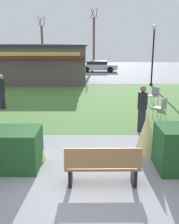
% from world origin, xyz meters
% --- Properties ---
extents(ground_plane, '(80.00, 80.00, 0.00)m').
position_xyz_m(ground_plane, '(0.00, 0.00, 0.00)').
color(ground_plane, gray).
extents(lawn_patch, '(36.00, 12.00, 0.01)m').
position_xyz_m(lawn_patch, '(0.00, 9.47, 0.00)').
color(lawn_patch, '#4C7A38').
rests_on(lawn_patch, ground_plane).
extents(park_bench, '(1.70, 0.54, 0.95)m').
position_xyz_m(park_bench, '(0.53, 0.07, 0.48)').
color(park_bench, olive).
rests_on(park_bench, ground_plane).
extents(ornamental_grass_behind_left, '(0.64, 0.64, 1.01)m').
position_xyz_m(ornamental_grass_behind_left, '(-1.28, 1.40, 0.51)').
color(ornamental_grass_behind_left, '#D1BC7F').
rests_on(ornamental_grass_behind_left, ground_plane).
extents(ornamental_grass_behind_right, '(0.69, 0.69, 1.22)m').
position_xyz_m(ornamental_grass_behind_right, '(1.88, 1.84, 0.61)').
color(ornamental_grass_behind_right, '#D1BC7F').
rests_on(ornamental_grass_behind_right, ground_plane).
extents(lamppost_far, '(0.36, 0.36, 4.46)m').
position_xyz_m(lamppost_far, '(4.93, 14.56, 2.79)').
color(lamppost_far, black).
rests_on(lamppost_far, ground_plane).
extents(food_kiosk, '(7.39, 4.08, 3.07)m').
position_xyz_m(food_kiosk, '(-3.64, 16.04, 1.55)').
color(food_kiosk, '#594C47').
rests_on(food_kiosk, ground_plane).
extents(cafe_chair_west, '(0.62, 0.62, 0.89)m').
position_xyz_m(cafe_chair_west, '(3.31, 5.57, 0.53)').
color(cafe_chair_west, gray).
rests_on(cafe_chair_west, ground_plane).
extents(cafe_chair_center, '(0.62, 0.62, 0.89)m').
position_xyz_m(cafe_chair_center, '(3.66, 8.36, 0.53)').
color(cafe_chair_center, gray).
rests_on(cafe_chair_center, ground_plane).
extents(person_strolling, '(0.34, 0.34, 1.69)m').
position_xyz_m(person_strolling, '(-4.08, 7.36, 0.86)').
color(person_strolling, '#23232D').
rests_on(person_strolling, ground_plane).
extents(person_standing, '(0.34, 0.34, 1.69)m').
position_xyz_m(person_standing, '(2.13, 3.85, 0.86)').
color(person_standing, '#23232D').
rests_on(person_standing, ground_plane).
extents(parked_car_west_slot, '(4.27, 2.19, 1.20)m').
position_xyz_m(parked_car_west_slot, '(-4.14, 24.58, 0.64)').
color(parked_car_west_slot, black).
rests_on(parked_car_west_slot, ground_plane).
extents(parked_car_center_slot, '(4.24, 2.13, 1.20)m').
position_xyz_m(parked_car_center_slot, '(1.18, 24.58, 0.64)').
color(parked_car_center_slot, '#B7BABF').
rests_on(parked_car_center_slot, ground_plane).
extents(tree_left_bg, '(0.91, 0.96, 6.39)m').
position_xyz_m(tree_left_bg, '(-5.91, 29.89, 2.83)').
color(tree_left_bg, brown).
rests_on(tree_left_bg, ground_plane).
extents(tree_right_bg, '(0.91, 0.96, 7.28)m').
position_xyz_m(tree_right_bg, '(0.78, 29.01, 3.27)').
color(tree_right_bg, brown).
rests_on(tree_right_bg, ground_plane).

